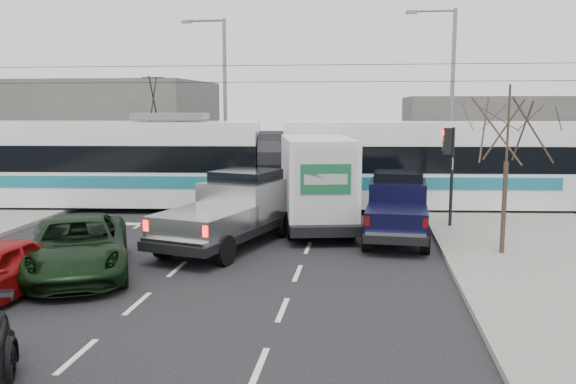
# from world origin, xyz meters

# --- Properties ---
(ground) EXTENTS (120.00, 120.00, 0.00)m
(ground) POSITION_xyz_m (0.00, 0.00, 0.00)
(ground) COLOR black
(ground) RESTS_ON ground
(rails) EXTENTS (60.00, 1.60, 0.03)m
(rails) POSITION_xyz_m (0.00, 10.00, 0.01)
(rails) COLOR #33302D
(rails) RESTS_ON ground
(building_left) EXTENTS (14.00, 10.00, 6.00)m
(building_left) POSITION_xyz_m (-14.00, 22.00, 3.00)
(building_left) COLOR slate
(building_left) RESTS_ON ground
(building_right) EXTENTS (12.00, 10.00, 5.00)m
(building_right) POSITION_xyz_m (12.00, 24.00, 2.50)
(building_right) COLOR slate
(building_right) RESTS_ON ground
(bare_tree) EXTENTS (2.40, 2.40, 5.00)m
(bare_tree) POSITION_xyz_m (7.60, 2.50, 3.79)
(bare_tree) COLOR #47382B
(bare_tree) RESTS_ON ground
(traffic_signal) EXTENTS (0.44, 0.44, 3.60)m
(traffic_signal) POSITION_xyz_m (6.47, 6.50, 2.74)
(traffic_signal) COLOR black
(traffic_signal) RESTS_ON ground
(street_lamp_near) EXTENTS (2.38, 0.25, 9.00)m
(street_lamp_near) POSITION_xyz_m (7.31, 14.00, 5.11)
(street_lamp_near) COLOR slate
(street_lamp_near) RESTS_ON ground
(street_lamp_far) EXTENTS (2.38, 0.25, 9.00)m
(street_lamp_far) POSITION_xyz_m (-4.19, 16.00, 5.11)
(street_lamp_far) COLOR slate
(street_lamp_far) RESTS_ON ground
(catenary) EXTENTS (60.00, 0.20, 7.00)m
(catenary) POSITION_xyz_m (0.00, 10.00, 3.88)
(catenary) COLOR black
(catenary) RESTS_ON ground
(tram) EXTENTS (28.01, 5.41, 5.69)m
(tram) POSITION_xyz_m (-0.61, 9.88, 2.02)
(tram) COLOR white
(tram) RESTS_ON ground
(silver_pickup) EXTENTS (3.96, 6.87, 2.36)m
(silver_pickup) POSITION_xyz_m (-0.75, 3.22, 1.18)
(silver_pickup) COLOR black
(silver_pickup) RESTS_ON ground
(box_truck) EXTENTS (3.60, 7.12, 3.40)m
(box_truck) POSITION_xyz_m (1.67, 6.14, 1.68)
(box_truck) COLOR black
(box_truck) RESTS_ON ground
(navy_pickup) EXTENTS (2.34, 5.40, 2.23)m
(navy_pickup) POSITION_xyz_m (4.59, 4.76, 1.10)
(navy_pickup) COLOR black
(navy_pickup) RESTS_ON ground
(green_car) EXTENTS (4.54, 6.15, 1.55)m
(green_car) POSITION_xyz_m (-4.19, -0.84, 0.78)
(green_car) COLOR black
(green_car) RESTS_ON ground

